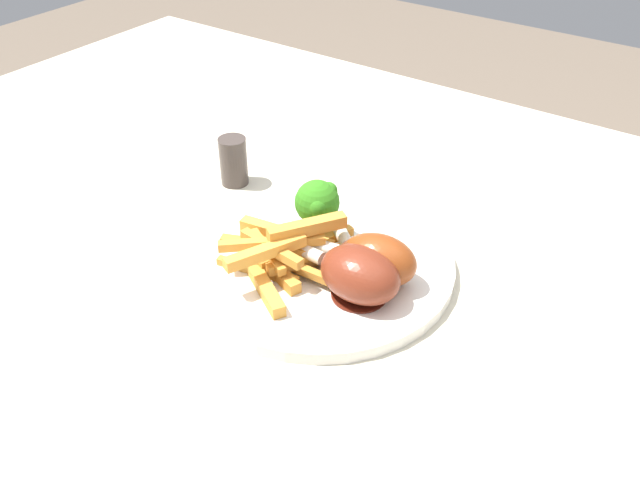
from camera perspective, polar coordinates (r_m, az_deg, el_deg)
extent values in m
cube|color=beige|center=(0.68, -1.45, -0.58)|extent=(1.19, 0.81, 0.03)
cylinder|color=#9C9582|center=(1.40, -10.54, 1.34)|extent=(0.06, 0.06, 0.73)
cylinder|color=white|center=(0.62, 0.00, -1.95)|extent=(0.24, 0.24, 0.01)
cylinder|color=#899F49|center=(0.63, -0.24, 1.08)|extent=(0.02, 0.02, 0.02)
sphere|color=#317C1A|center=(0.62, -0.24, 3.19)|extent=(0.04, 0.04, 0.04)
sphere|color=#317C1A|center=(0.61, -0.22, 2.78)|extent=(0.02, 0.02, 0.02)
sphere|color=#317C1A|center=(0.63, -1.03, 3.54)|extent=(0.01, 0.01, 0.01)
sphere|color=#317C1A|center=(0.62, 0.93, 4.29)|extent=(0.02, 0.02, 0.02)
cube|color=gold|center=(0.60, -4.31, -1.93)|extent=(0.09, 0.04, 0.01)
cube|color=gold|center=(0.60, -5.27, -2.57)|extent=(0.08, 0.02, 0.01)
cube|color=#CD8731|center=(0.61, -0.74, -1.55)|extent=(0.07, 0.09, 0.01)
cube|color=gold|center=(0.59, -1.08, 1.06)|extent=(0.05, 0.07, 0.01)
cube|color=gold|center=(0.59, -4.05, -0.24)|extent=(0.07, 0.07, 0.01)
cube|color=gold|center=(0.57, -4.60, -0.99)|extent=(0.04, 0.07, 0.01)
cube|color=orange|center=(0.58, -0.98, -2.71)|extent=(0.08, 0.01, 0.01)
cube|color=#C98531|center=(0.60, -4.68, -0.54)|extent=(0.08, 0.04, 0.01)
cube|color=#F09F3A|center=(0.62, -2.85, 0.39)|extent=(0.09, 0.03, 0.01)
cube|color=orange|center=(0.60, -4.44, -0.95)|extent=(0.06, 0.04, 0.01)
cube|color=#C1802F|center=(0.61, -1.09, -0.58)|extent=(0.04, 0.09, 0.01)
cube|color=gold|center=(0.58, -4.96, -3.47)|extent=(0.08, 0.06, 0.01)
cube|color=#CB8631|center=(0.59, -0.52, -1.48)|extent=(0.05, 0.08, 0.01)
cube|color=orange|center=(0.58, -4.11, -0.70)|extent=(0.07, 0.02, 0.01)
cylinder|color=#61230D|center=(0.59, 4.82, -3.38)|extent=(0.04, 0.04, 0.00)
ellipsoid|color=brown|center=(0.58, 4.92, -1.69)|extent=(0.07, 0.06, 0.05)
cylinder|color=beige|center=(0.60, -0.32, -0.44)|extent=(0.04, 0.02, 0.01)
sphere|color=silver|center=(0.61, -2.15, 0.07)|extent=(0.02, 0.02, 0.02)
cylinder|color=#4B190E|center=(0.58, 3.48, -4.10)|extent=(0.04, 0.04, 0.00)
ellipsoid|color=maroon|center=(0.57, 3.55, -2.58)|extent=(0.08, 0.08, 0.04)
cylinder|color=beige|center=(0.62, 1.72, 0.71)|extent=(0.04, 0.04, 0.01)
sphere|color=silver|center=(0.64, 1.14, 1.82)|extent=(0.02, 0.02, 0.02)
cylinder|color=#511A0F|center=(0.58, 3.30, -4.58)|extent=(0.05, 0.05, 0.00)
ellipsoid|color=maroon|center=(0.56, 3.37, -2.89)|extent=(0.07, 0.06, 0.05)
cylinder|color=beige|center=(0.59, -1.05, -1.03)|extent=(0.03, 0.01, 0.01)
sphere|color=silver|center=(0.60, -2.24, -0.48)|extent=(0.02, 0.02, 0.02)
cylinder|color=#423833|center=(0.74, -7.27, 6.58)|extent=(0.03, 0.03, 0.05)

